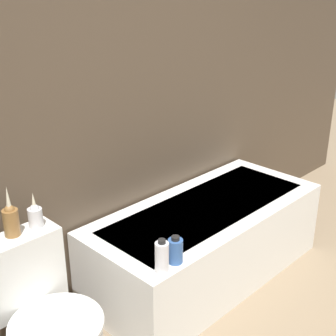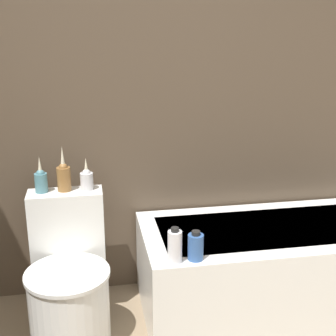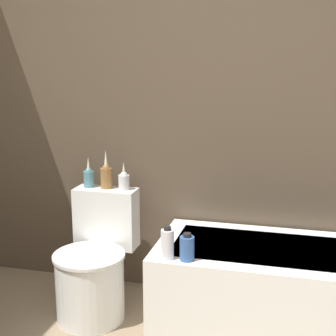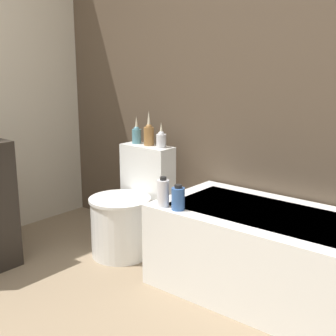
{
  "view_description": "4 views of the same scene",
  "coord_description": "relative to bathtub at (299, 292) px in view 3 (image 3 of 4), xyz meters",
  "views": [
    {
      "loc": [
        -1.34,
        -0.0,
        1.89
      ],
      "look_at": [
        0.29,
        1.61,
        0.94
      ],
      "focal_mm": 50.0,
      "sensor_mm": 36.0,
      "label": 1
    },
    {
      "loc": [
        -0.36,
        -0.61,
        1.64
      ],
      "look_at": [
        0.04,
        1.6,
        0.94
      ],
      "focal_mm": 50.0,
      "sensor_mm": 36.0,
      "label": 2
    },
    {
      "loc": [
        0.63,
        -0.87,
        1.54
      ],
      "look_at": [
        -0.01,
        1.58,
        0.98
      ],
      "focal_mm": 50.0,
      "sensor_mm": 36.0,
      "label": 3
    },
    {
      "loc": [
        1.76,
        -0.64,
        1.41
      ],
      "look_at": [
        0.02,
        1.47,
        0.74
      ],
      "focal_mm": 50.0,
      "sensor_mm": 36.0,
      "label": 4
    }
  ],
  "objects": [
    {
      "name": "wall_back_tiled",
      "position": [
        -0.74,
        0.41,
        1.04
      ],
      "size": [
        6.4,
        0.06,
        2.6
      ],
      "color": "brown",
      "rests_on": "ground_plane"
    },
    {
      "name": "bathtub",
      "position": [
        0.0,
        0.0,
        0.0
      ],
      "size": [
        1.65,
        0.72,
        0.52
      ],
      "color": "white",
      "rests_on": "ground"
    },
    {
      "name": "toilet",
      "position": [
        -1.23,
        -0.07,
        0.04
      ],
      "size": [
        0.44,
        0.59,
        0.75
      ],
      "color": "white",
      "rests_on": "ground"
    },
    {
      "name": "vase_gold",
      "position": [
        -1.35,
        0.17,
        0.56
      ],
      "size": [
        0.07,
        0.07,
        0.2
      ],
      "color": "teal",
      "rests_on": "toilet"
    },
    {
      "name": "vase_silver",
      "position": [
        -1.23,
        0.17,
        0.58
      ],
      "size": [
        0.07,
        0.07,
        0.25
      ],
      "color": "olive",
      "rests_on": "toilet"
    },
    {
      "name": "vase_bronze",
      "position": [
        -1.11,
        0.16,
        0.56
      ],
      "size": [
        0.07,
        0.07,
        0.18
      ],
      "color": "silver",
      "rests_on": "toilet"
    },
    {
      "name": "shampoo_bottle_tall",
      "position": [
        -0.7,
        -0.3,
        0.34
      ],
      "size": [
        0.07,
        0.07,
        0.18
      ],
      "color": "silver",
      "rests_on": "bathtub"
    },
    {
      "name": "shampoo_bottle_short",
      "position": [
        -0.6,
        -0.29,
        0.32
      ],
      "size": [
        0.08,
        0.08,
        0.15
      ],
      "color": "#335999",
      "rests_on": "bathtub"
    }
  ]
}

